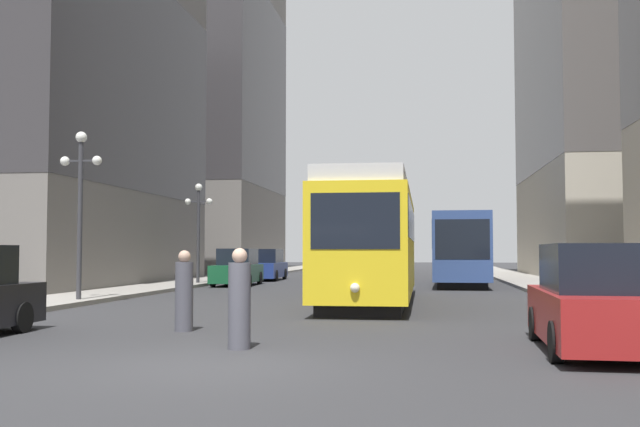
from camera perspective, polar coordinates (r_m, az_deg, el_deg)
The scene contains 15 objects.
ground_plane at distance 11.09m, azimuth -8.43°, elevation -11.73°, with size 200.00×200.00×0.00m, color #303033.
sidewalk_left at distance 51.90m, azimuth -5.13°, elevation -4.74°, with size 2.87×120.00×0.15m, color gray.
sidewalk_right at distance 50.85m, azimuth 14.46°, elevation -4.69°, with size 2.87×120.00×0.15m, color gray.
streetcar at distance 24.04m, azimuth 4.09°, elevation -1.99°, with size 2.64×12.42×3.89m.
transit_bus at distance 37.66m, azimuth 10.92°, elevation -2.52°, with size 2.99×11.97×3.45m.
parked_car_left_near at distance 42.66m, azimuth -4.25°, elevation -4.09°, with size 1.97×4.86×1.82m.
parked_car_right_far at distance 13.22m, azimuth 20.81°, elevation -6.47°, with size 2.02×4.63×1.82m.
parked_car_left_far at distance 36.26m, azimuth -6.47°, elevation -4.29°, with size 2.05×4.82×1.82m.
pedestrian_crossing_near at distance 12.84m, azimuth -6.32°, elevation -6.88°, with size 0.39×0.39×1.75m.
pedestrian_crossing_far at distance 15.86m, azimuth -10.57°, elevation -6.16°, with size 0.38×0.38×1.71m.
lamp_post_left_near at distance 24.85m, azimuth -18.22°, elevation 1.86°, with size 1.41×0.36×5.43m.
lamp_post_left_far at distance 36.46m, azimuth -9.48°, elevation -0.24°, with size 1.41×0.36×4.89m.
building_left_corner at distance 39.59m, azimuth -21.35°, elevation 8.68°, with size 12.43×19.52×18.58m.
building_left_midblock at distance 65.09m, azimuth -9.00°, elevation 8.61°, with size 11.68×17.97×28.52m.
building_right_midblock at distance 50.55m, azimuth 23.04°, elevation 11.38°, with size 12.23×19.82×27.19m.
Camera 1 is at (3.10, -10.51, 1.70)m, focal length 40.94 mm.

